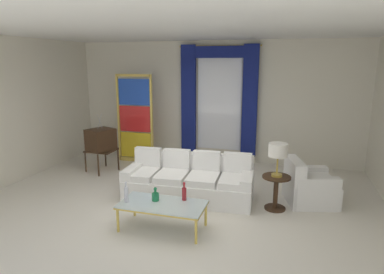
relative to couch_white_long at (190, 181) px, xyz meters
The scene contains 16 objects.
ground_plane 0.55m from the couch_white_long, 105.87° to the right, with size 16.00×16.00×0.00m, color silver.
wall_rear 2.88m from the couch_white_long, 92.74° to the left, with size 8.00×0.12×3.00m, color silver.
wall_left 3.97m from the couch_white_long, behind, with size 0.12×7.00×3.00m, color silver.
ceiling_slab 2.74m from the couch_white_long, 109.25° to the left, with size 8.00×7.60×0.04m, color white.
curtained_window 2.84m from the couch_white_long, 89.67° to the left, with size 2.00×0.17×2.70m.
couch_white_long is the anchor object (origin of this frame).
coffee_table 1.31m from the couch_white_long, 91.42° to the right, with size 1.29×0.64×0.41m.
bottle_blue_decanter 1.55m from the couch_white_long, 111.83° to the right, with size 0.06×0.06×0.33m.
bottle_crystal_tall 1.26m from the couch_white_long, 97.90° to the right, with size 0.11×0.11×0.22m.
bottle_amber_squat 1.14m from the couch_white_long, 77.41° to the right, with size 0.07×0.07×0.29m.
vintage_tv 2.59m from the couch_white_long, 159.47° to the left, with size 0.69×0.74×1.35m.
armchair_white 2.14m from the couch_white_long, ahead, with size 0.99×0.98×0.80m.
stained_glass_divider 2.78m from the couch_white_long, 137.23° to the left, with size 0.95×0.05×2.20m.
peacock_figurine 2.11m from the couch_white_long, 138.37° to the left, with size 0.44×0.60×0.50m.
round_side_table 1.58m from the couch_white_long, ahead, with size 0.48×0.48×0.59m.
table_lamp_brass 1.74m from the couch_white_long, ahead, with size 0.32×0.32×0.57m.
Camera 1 is at (1.84, -5.25, 2.48)m, focal length 31.45 mm.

